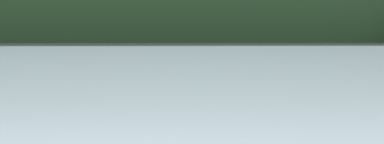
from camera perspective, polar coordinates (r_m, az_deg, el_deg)
The scene contains 1 object.
wooded_hillside at distance 145.18m, azimuth 8.35°, elevation 7.63°, with size 352.00×74.25×54.03m.
Camera 1 is at (-0.53, 14.94, 4.61)m, focal length 45.00 mm.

